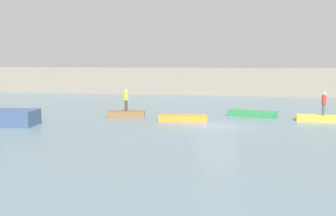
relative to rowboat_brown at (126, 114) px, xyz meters
name	(u,v)px	position (x,y,z in m)	size (l,w,h in m)	color
ground_plane	(218,126)	(7.03, -2.95, -0.23)	(120.00, 120.00, 0.00)	slate
embankment_wall	(229,82)	(7.03, 19.91, 1.42)	(80.00, 1.20, 3.32)	gray
rowboat_brown	(126,114)	(0.00, 0.00, 0.00)	(2.76, 1.21, 0.47)	brown
rowboat_orange	(183,118)	(4.45, -1.07, -0.04)	(3.39, 1.20, 0.39)	orange
rowboat_green	(252,113)	(9.32, 2.02, -0.01)	(3.55, 1.20, 0.45)	#2D7F47
rowboat_yellow	(323,118)	(14.15, 0.44, -0.03)	(3.59, 0.98, 0.41)	gold
person_hiviz_shirt	(126,99)	(0.00, 0.00, 1.14)	(0.32, 0.32, 1.64)	#38332D
person_red_shirt	(324,102)	(14.15, 0.44, 1.10)	(0.32, 0.32, 1.65)	#4C4C56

